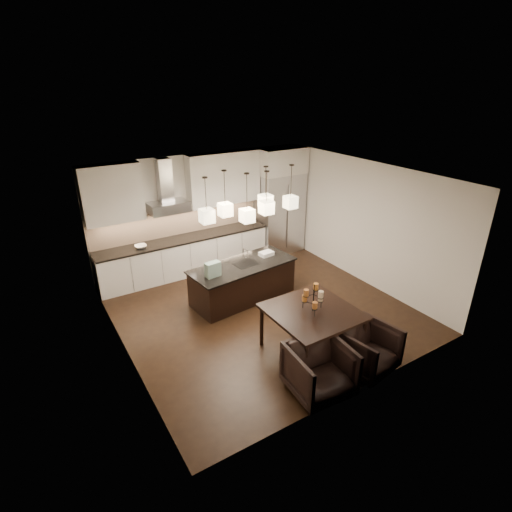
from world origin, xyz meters
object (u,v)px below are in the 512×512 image
refrigerator (280,213)px  island_body (243,282)px  armchair_left (320,370)px  armchair_right (368,349)px  dining_table (311,331)px

refrigerator → island_body: 2.88m
armchair_left → armchair_right: 1.02m
island_body → dining_table: (0.07, -2.23, 0.03)m
dining_table → armchair_left: 0.99m
island_body → armchair_left: armchair_left is taller
island_body → armchair_left: bearing=-104.3°
dining_table → refrigerator: bearing=62.2°
armchair_right → island_body: bearing=91.5°
refrigerator → armchair_left: refrigerator is taller
refrigerator → armchair_right: (-1.60, -4.83, -0.69)m
island_body → armchair_right: (0.57, -3.07, 0.00)m
island_body → armchair_right: armchair_right is taller
island_body → armchair_right: bearing=-85.4°
dining_table → armchair_left: size_ratio=1.55×
refrigerator → armchair_left: (-2.63, -4.84, -0.66)m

